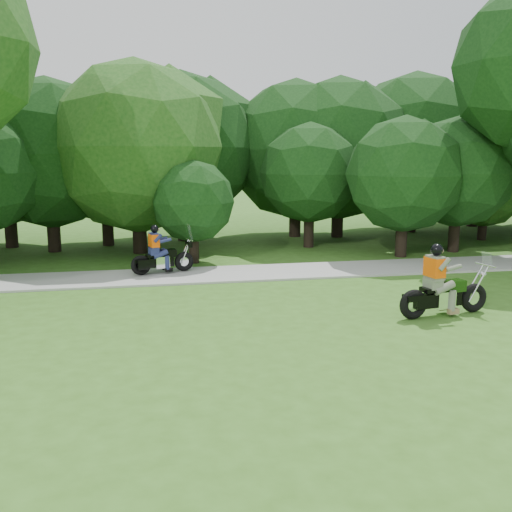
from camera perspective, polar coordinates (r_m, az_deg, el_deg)
name	(u,v)px	position (r m, az deg, el deg)	size (l,w,h in m)	color
ground	(377,371)	(9.98, 11.96, -11.14)	(100.00, 100.00, 0.00)	#37621C
walkway	(272,272)	(17.31, 1.64, -1.62)	(60.00, 2.20, 0.06)	#979792
tree_line	(275,153)	(23.58, 1.87, 10.23)	(40.01, 12.41, 7.16)	black
chopper_motorcycle	(441,290)	(13.33, 17.98, -3.21)	(2.31, 0.77, 1.66)	black
touring_motorcycle	(159,256)	(17.10, -9.71, 0.01)	(1.90, 0.90, 1.47)	black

